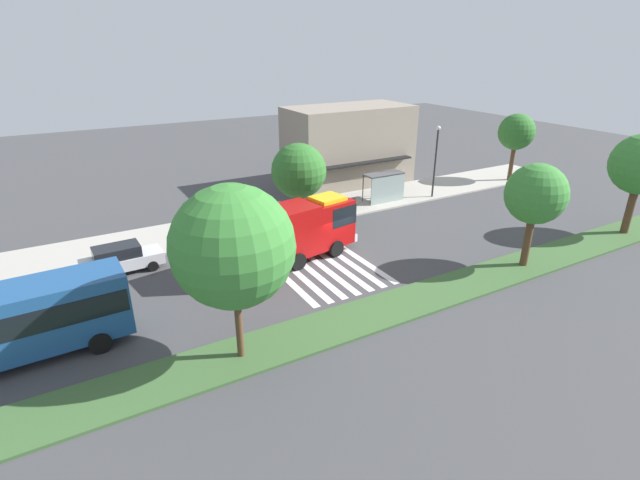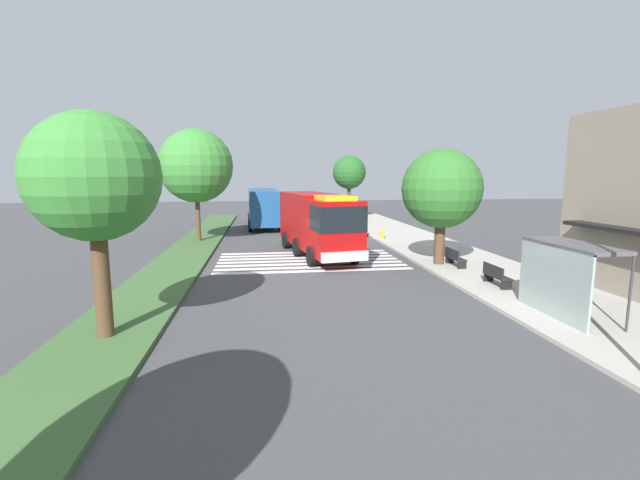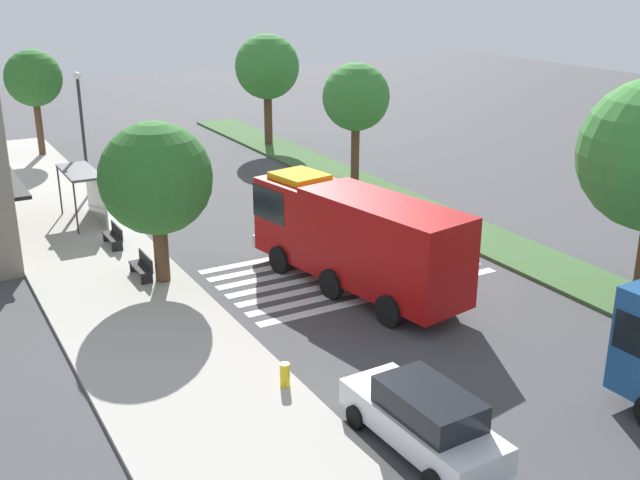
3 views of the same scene
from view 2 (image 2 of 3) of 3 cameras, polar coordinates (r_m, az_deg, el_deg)
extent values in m
plane|color=#424244|center=(22.86, -0.97, -3.62)|extent=(120.00, 120.00, 0.00)
cube|color=#ADA89E|center=(25.23, 18.54, -2.75)|extent=(60.00, 5.49, 0.14)
cube|color=#3D6033|center=(23.18, -19.06, -3.75)|extent=(60.00, 3.00, 0.14)
cube|color=silver|center=(27.19, -2.04, -1.64)|extent=(0.45, 10.31, 0.01)
cube|color=silver|center=(26.31, -1.85, -1.99)|extent=(0.45, 10.31, 0.01)
cube|color=silver|center=(25.43, -1.65, -2.36)|extent=(0.45, 10.31, 0.01)
cube|color=silver|center=(24.55, -1.44, -2.75)|extent=(0.45, 10.31, 0.01)
cube|color=silver|center=(23.67, -1.21, -3.18)|extent=(0.45, 10.31, 0.01)
cube|color=silver|center=(22.80, -0.96, -3.64)|extent=(0.45, 10.31, 0.01)
cube|color=silver|center=(21.93, -0.69, -4.13)|extent=(0.45, 10.31, 0.01)
cube|color=#A50C0C|center=(22.76, 2.00, 1.54)|extent=(3.23, 2.91, 2.99)
cube|color=#A50C0C|center=(27.25, -1.31, 2.90)|extent=(6.97, 3.56, 3.17)
cube|color=black|center=(22.30, 2.37, 2.94)|extent=(2.45, 2.80, 1.31)
cube|color=silver|center=(21.54, 3.33, -2.22)|extent=(0.66, 2.46, 0.50)
cube|color=yellow|center=(22.62, 2.02, 5.60)|extent=(2.26, 2.04, 0.24)
cylinder|color=black|center=(23.68, 4.56, -1.86)|extent=(1.14, 0.48, 1.10)
cylinder|color=black|center=(22.89, -1.16, -2.20)|extent=(1.14, 0.48, 1.10)
cylinder|color=black|center=(29.38, 0.10, 0.20)|extent=(1.14, 0.48, 1.10)
cylinder|color=black|center=(28.74, -4.58, -0.01)|extent=(1.14, 0.48, 1.10)
cylinder|color=black|center=(26.57, 2.04, -0.69)|extent=(1.14, 0.48, 1.10)
cylinder|color=black|center=(25.87, -3.10, -0.96)|extent=(1.14, 0.48, 1.10)
cube|color=black|center=(47.01, 1.16, 3.57)|extent=(4.30, 1.94, 0.80)
cube|color=black|center=(47.16, 1.12, 4.46)|extent=(2.42, 1.68, 0.63)
cylinder|color=black|center=(45.85, 2.60, 2.93)|extent=(0.65, 0.24, 0.64)
cylinder|color=black|center=(45.52, 0.33, 2.90)|extent=(0.65, 0.24, 0.64)
cylinder|color=black|center=(48.59, 1.94, 3.26)|extent=(0.65, 0.24, 0.64)
cylinder|color=black|center=(48.27, -0.21, 3.23)|extent=(0.65, 0.24, 0.64)
cube|color=silver|center=(35.89, 3.89, 1.93)|extent=(4.83, 1.96, 0.73)
cube|color=black|center=(36.05, 3.81, 3.09)|extent=(2.73, 1.66, 0.69)
cylinder|color=black|center=(34.65, 5.92, 1.06)|extent=(0.65, 0.24, 0.64)
cylinder|color=black|center=(34.22, 3.06, 1.00)|extent=(0.65, 0.24, 0.64)
cylinder|color=black|center=(37.67, 4.63, 1.68)|extent=(0.65, 0.24, 0.64)
cylinder|color=black|center=(37.27, 1.99, 1.63)|extent=(0.65, 0.24, 0.64)
cube|color=navy|center=(41.09, -7.57, 4.55)|extent=(10.83, 2.96, 2.98)
cube|color=black|center=(41.06, -7.58, 5.04)|extent=(10.62, 3.01, 1.07)
cylinder|color=black|center=(44.93, -9.35, 2.94)|extent=(1.01, 0.34, 1.00)
cylinder|color=black|center=(45.02, -6.10, 3.02)|extent=(1.01, 0.34, 1.00)
cylinder|color=black|center=(37.45, -9.26, 1.83)|extent=(1.01, 0.34, 1.00)
cylinder|color=black|center=(37.55, -5.36, 1.93)|extent=(1.01, 0.34, 1.00)
cube|color=#4C4C51|center=(16.54, 30.59, -0.59)|extent=(3.50, 1.40, 0.12)
cube|color=#8C9E99|center=(16.36, 28.44, -4.80)|extent=(3.50, 0.08, 2.40)
cylinder|color=#333338|center=(18.46, 28.67, -3.39)|extent=(0.08, 0.08, 2.40)
cylinder|color=#333338|center=(15.92, 35.88, -5.75)|extent=(0.08, 0.08, 2.40)
cube|color=black|center=(20.00, 22.48, -4.45)|extent=(1.60, 0.50, 0.08)
cube|color=black|center=(19.84, 21.97, -3.74)|extent=(1.60, 0.06, 0.45)
cube|color=black|center=(20.66, 21.45, -4.63)|extent=(0.08, 0.45, 0.37)
cube|color=black|center=(19.45, 23.50, -5.55)|extent=(0.08, 0.45, 0.37)
cube|color=black|center=(23.51, 17.58, -2.32)|extent=(1.60, 0.50, 0.08)
cube|color=black|center=(23.37, 17.12, -1.70)|extent=(1.60, 0.06, 0.45)
cube|color=black|center=(24.20, 16.83, -2.52)|extent=(0.08, 0.45, 0.37)
cube|color=black|center=(22.92, 18.31, -3.20)|extent=(0.08, 0.45, 0.37)
cylinder|color=#513823|center=(47.14, 3.85, 5.14)|extent=(0.40, 0.40, 3.75)
sphere|color=#235B23|center=(47.06, 3.89, 8.95)|extent=(3.58, 3.58, 3.58)
cylinder|color=#513823|center=(23.71, 15.57, -0.02)|extent=(0.55, 0.55, 2.55)
sphere|color=#2D6B28|center=(23.48, 15.84, 6.57)|extent=(4.15, 4.15, 4.15)
cylinder|color=#513823|center=(32.22, -15.88, 3.05)|extent=(0.32, 0.32, 3.53)
sphere|color=#387F33|center=(32.09, -16.14, 9.42)|extent=(5.20, 5.20, 5.20)
cylinder|color=#513823|center=(14.02, -26.96, -4.73)|extent=(0.47, 0.47, 3.38)
sphere|color=#387F33|center=(13.70, -27.80, 7.45)|extent=(3.65, 3.65, 3.65)
cylinder|color=gold|center=(32.32, 8.29, 0.78)|extent=(0.28, 0.28, 0.70)
camera|label=1|loc=(44.12, -39.18, 17.77)|focal=26.66mm
camera|label=3|loc=(51.37, 12.67, 15.66)|focal=43.00mm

